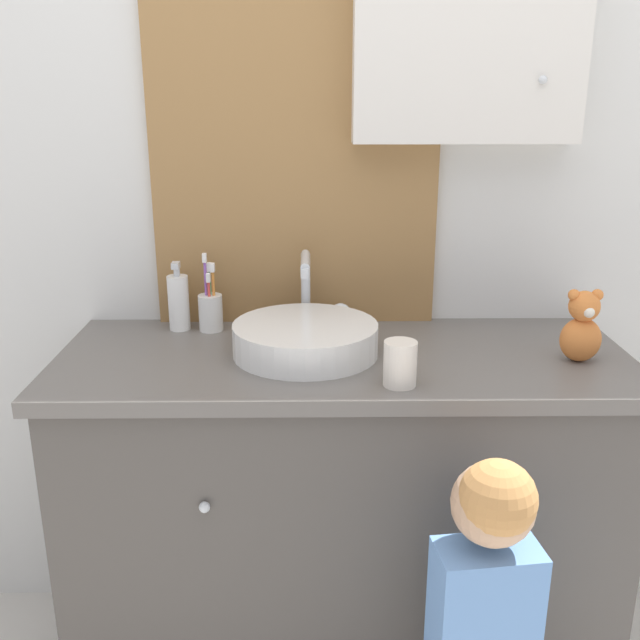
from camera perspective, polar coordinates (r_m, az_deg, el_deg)
wall_back at (r=1.88m, az=2.00°, el=12.04°), size 3.20×0.18×2.50m
vanity_counter at (r=1.88m, az=1.76°, el=-15.36°), size 1.35×0.54×0.88m
sink_basin at (r=1.67m, az=-1.12°, el=-1.33°), size 0.34×0.39×0.21m
toothbrush_holder at (r=1.85m, az=-8.75°, el=0.82°), size 0.06×0.06×0.20m
soap_dispenser at (r=1.87m, az=-11.24°, el=1.45°), size 0.05×0.05×0.18m
child_figure at (r=1.53m, az=12.99°, el=-22.11°), size 0.21×0.43×0.85m
teddy_bear at (r=1.72m, az=20.22°, el=-0.57°), size 0.09×0.08×0.17m
drinking_cup at (r=1.50m, az=6.42°, el=-3.48°), size 0.07×0.07×0.10m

